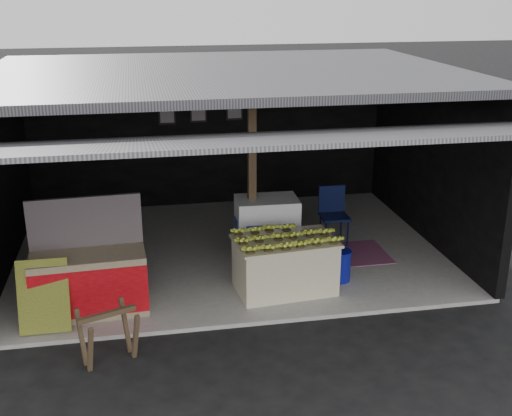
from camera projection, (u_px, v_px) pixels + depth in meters
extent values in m
plane|color=black|center=(256.00, 326.00, 8.43)|extent=(80.00, 80.00, 0.00)
cube|color=gray|center=(228.00, 250.00, 10.73)|extent=(7.00, 5.00, 0.06)
cube|color=black|center=(209.00, 131.00, 12.56)|extent=(7.00, 0.15, 2.90)
cube|color=black|center=(431.00, 155.00, 10.85)|extent=(0.15, 5.00, 2.90)
cube|color=#232326|center=(225.00, 73.00, 9.76)|extent=(7.20, 5.20, 0.12)
cube|color=#232326|center=(272.00, 139.00, 6.64)|extent=(7.40, 2.47, 0.48)
cube|color=brown|center=(252.00, 176.00, 9.75)|extent=(0.12, 0.12, 2.85)
cube|color=silver|center=(285.00, 266.00, 9.17)|extent=(1.43, 0.94, 0.75)
cube|color=silver|center=(285.00, 241.00, 9.04)|extent=(1.50, 1.01, 0.04)
cube|color=white|center=(267.00, 230.00, 10.06)|extent=(0.97, 0.66, 1.06)
cube|color=navy|center=(271.00, 235.00, 9.74)|extent=(0.74, 0.04, 0.32)
cube|color=#B21414|center=(271.00, 257.00, 9.87)|extent=(0.48, 0.03, 0.11)
cube|color=#998466|center=(90.00, 283.00, 8.55)|extent=(1.53, 0.73, 0.84)
cube|color=red|center=(88.00, 294.00, 8.24)|extent=(1.49, 0.10, 0.66)
cube|color=white|center=(88.00, 295.00, 8.23)|extent=(0.51, 0.04, 0.17)
cube|color=#191E4B|center=(86.00, 222.00, 8.55)|extent=(1.49, 0.13, 0.70)
cube|color=black|center=(44.00, 296.00, 8.07)|extent=(0.63, 0.30, 0.93)
cube|color=brown|center=(90.00, 350.00, 7.25)|extent=(0.14, 0.26, 0.66)
cube|color=brown|center=(136.00, 337.00, 7.52)|extent=(0.14, 0.26, 0.66)
cube|color=brown|center=(81.00, 337.00, 7.51)|extent=(0.14, 0.26, 0.66)
cube|color=brown|center=(126.00, 325.00, 7.78)|extent=(0.14, 0.26, 0.66)
cube|color=brown|center=(107.00, 315.00, 7.42)|extent=(0.67, 0.31, 0.06)
cylinder|color=#0C1186|center=(340.00, 266.00, 9.52)|extent=(0.30, 0.30, 0.45)
cylinder|color=#091036|center=(326.00, 234.00, 10.69)|extent=(0.03, 0.03, 0.48)
cylinder|color=#091036|center=(348.00, 233.00, 10.74)|extent=(0.03, 0.03, 0.48)
cylinder|color=#091036|center=(320.00, 227.00, 11.03)|extent=(0.03, 0.03, 0.48)
cylinder|color=#091036|center=(341.00, 225.00, 11.09)|extent=(0.03, 0.03, 0.48)
cube|color=#091036|center=(334.00, 217.00, 10.81)|extent=(0.47, 0.47, 0.04)
cube|color=#091036|center=(332.00, 199.00, 10.92)|extent=(0.46, 0.05, 0.49)
cube|color=#651649|center=(341.00, 254.00, 10.48)|extent=(1.51, 1.01, 0.01)
cube|color=black|center=(167.00, 114.00, 12.20)|extent=(0.32, 0.03, 0.42)
cube|color=#4C4C59|center=(167.00, 114.00, 12.18)|extent=(0.26, 0.02, 0.34)
cube|color=black|center=(198.00, 111.00, 12.29)|extent=(0.32, 0.03, 0.42)
cube|color=#4C4C59|center=(198.00, 112.00, 12.27)|extent=(0.26, 0.02, 0.34)
cube|color=black|center=(234.00, 109.00, 12.41)|extent=(0.32, 0.03, 0.42)
cube|color=#4C4C59|center=(235.00, 109.00, 12.39)|extent=(0.26, 0.02, 0.34)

